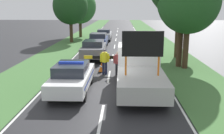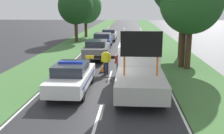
% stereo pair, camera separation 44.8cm
% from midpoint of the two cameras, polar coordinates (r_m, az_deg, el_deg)
% --- Properties ---
extents(ground_plane, '(160.00, 160.00, 0.00)m').
position_cam_midpoint_polar(ground_plane, '(14.17, -2.10, -4.84)').
color(ground_plane, '#28282B').
extents(lane_markings, '(6.92, 64.57, 0.01)m').
position_cam_midpoint_polar(lane_markings, '(27.35, -0.03, 3.79)').
color(lane_markings, silver).
rests_on(lane_markings, ground).
extents(grass_verge_left, '(3.73, 120.00, 0.03)m').
position_cam_midpoint_polar(grass_verge_left, '(34.34, -8.66, 5.51)').
color(grass_verge_left, '#427038').
rests_on(grass_verge_left, ground).
extents(grass_verge_right, '(3.73, 120.00, 0.03)m').
position_cam_midpoint_polar(grass_verge_right, '(34.02, 9.51, 5.41)').
color(grass_verge_right, '#427038').
rests_on(grass_verge_right, ground).
extents(police_car, '(1.81, 4.95, 1.62)m').
position_cam_midpoint_polar(police_car, '(13.76, -9.57, -2.16)').
color(police_car, white).
rests_on(police_car, ground).
extents(work_truck, '(2.30, 6.18, 3.26)m').
position_cam_midpoint_polar(work_truck, '(14.01, 5.08, -0.42)').
color(work_truck, white).
rests_on(work_truck, ground).
extents(road_barrier, '(3.43, 0.08, 1.16)m').
position_cam_midpoint_polar(road_barrier, '(17.49, -1.27, 1.86)').
color(road_barrier, black).
rests_on(road_barrier, ground).
extents(police_officer, '(0.60, 0.38, 1.67)m').
position_cam_midpoint_polar(police_officer, '(17.05, -2.37, 1.63)').
color(police_officer, '#191E38').
rests_on(police_officer, ground).
extents(pedestrian_civilian, '(0.56, 0.36, 1.56)m').
position_cam_midpoint_polar(pedestrian_civilian, '(16.80, 0.50, 1.21)').
color(pedestrian_civilian, '#232326').
rests_on(pedestrian_civilian, ground).
extents(traffic_cone_near_police, '(0.42, 0.42, 0.58)m').
position_cam_midpoint_polar(traffic_cone_near_police, '(16.99, 4.17, -0.87)').
color(traffic_cone_near_police, black).
rests_on(traffic_cone_near_police, ground).
extents(traffic_cone_centre_front, '(0.50, 0.50, 0.69)m').
position_cam_midpoint_polar(traffic_cone_centre_front, '(17.87, -2.96, 0.02)').
color(traffic_cone_centre_front, black).
rests_on(traffic_cone_centre_front, ground).
extents(traffic_cone_near_truck, '(0.39, 0.39, 0.55)m').
position_cam_midpoint_polar(traffic_cone_near_truck, '(17.55, -5.77, -0.51)').
color(traffic_cone_near_truck, black).
rests_on(traffic_cone_near_truck, ground).
extents(traffic_cone_behind_barrier, '(0.51, 0.51, 0.70)m').
position_cam_midpoint_polar(traffic_cone_behind_barrier, '(18.50, -9.12, 0.33)').
color(traffic_cone_behind_barrier, black).
rests_on(traffic_cone_behind_barrier, ground).
extents(queued_car_suv_grey, '(1.84, 4.60, 1.61)m').
position_cam_midpoint_polar(queued_car_suv_grey, '(22.33, -4.57, 3.92)').
color(queued_car_suv_grey, slate).
rests_on(queued_car_suv_grey, ground).
extents(queued_car_hatch_blue, '(1.91, 4.61, 1.56)m').
position_cam_midpoint_polar(queued_car_hatch_blue, '(29.07, -3.44, 5.92)').
color(queued_car_hatch_blue, navy).
rests_on(queued_car_hatch_blue, ground).
extents(queued_car_sedan_silver, '(1.84, 4.59, 1.47)m').
position_cam_midpoint_polar(queued_car_sedan_silver, '(35.28, -2.11, 7.08)').
color(queued_car_sedan_silver, '#B2B2B7').
rests_on(queued_car_sedan_silver, ground).
extents(roadside_tree_near_left, '(4.68, 4.68, 6.90)m').
position_cam_midpoint_polar(roadside_tree_near_left, '(39.12, -7.35, 12.91)').
color(roadside_tree_near_left, '#42301E').
rests_on(roadside_tree_near_left, ground).
extents(roadside_tree_mid_left, '(4.29, 4.29, 6.73)m').
position_cam_midpoint_polar(roadside_tree_mid_left, '(33.40, -9.44, 12.93)').
color(roadside_tree_mid_left, '#42301E').
rests_on(roadside_tree_mid_left, ground).
extents(roadside_tree_mid_right, '(4.29, 4.29, 6.99)m').
position_cam_midpoint_polar(roadside_tree_mid_right, '(19.10, 15.68, 13.63)').
color(roadside_tree_mid_right, '#42301E').
rests_on(roadside_tree_mid_right, ground).
extents(roadside_tree_far_left, '(3.33, 3.33, 6.07)m').
position_cam_midpoint_polar(roadside_tree_far_left, '(23.27, 13.79, 12.46)').
color(roadside_tree_far_left, '#42301E').
rests_on(roadside_tree_far_left, ground).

